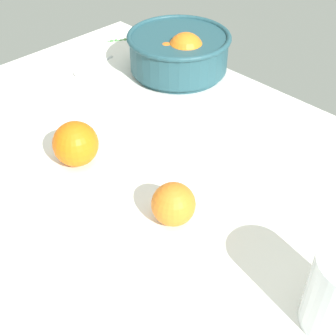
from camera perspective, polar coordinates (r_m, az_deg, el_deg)
The scene contains 6 objects.
ground_plane at distance 79.80cm, azimuth -0.44°, elevation -5.22°, with size 128.72×89.30×3.00cm, color white.
fruit_bowl at distance 113.74cm, azimuth 1.23°, elevation 14.05°, with size 24.51×24.51×11.38cm.
loose_orange_0 at distance 73.68cm, azimuth 0.67°, elevation -4.45°, with size 7.11×7.11×7.11cm, color orange.
loose_orange_1 at distance 86.26cm, azimuth -11.24°, elevation 2.92°, with size 8.40×8.40×8.40cm, color orange.
spoon at distance 118.62cm, azimuth -9.85°, elevation 11.93°, with size 3.40×13.28×1.00cm.
herb_sprig_0 at distance 132.84cm, azimuth -5.91°, elevation 15.39°, with size 3.98×6.59×0.94cm.
Camera 1 is at (40.41, -39.10, 55.13)cm, focal length 49.78 mm.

